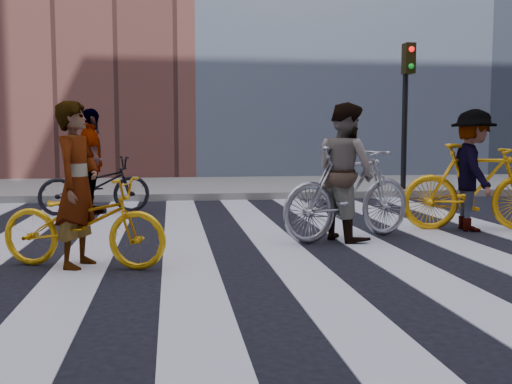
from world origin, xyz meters
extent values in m
plane|color=black|center=(0.00, 0.00, 0.00)|extent=(100.00, 100.00, 0.00)
cube|color=gray|center=(0.00, 7.50, 0.07)|extent=(100.00, 5.00, 0.15)
cube|color=silver|center=(-1.65, 0.00, 0.01)|extent=(0.55, 10.00, 0.01)
cube|color=silver|center=(-0.55, 0.00, 0.01)|extent=(0.55, 10.00, 0.01)
cube|color=silver|center=(0.55, 0.00, 0.01)|extent=(0.55, 10.00, 0.01)
cube|color=silver|center=(1.65, 0.00, 0.01)|extent=(0.55, 10.00, 0.01)
cube|color=silver|center=(2.75, 0.00, 0.01)|extent=(0.55, 10.00, 0.01)
cylinder|color=black|center=(4.40, 5.40, 1.60)|extent=(0.12, 0.12, 3.20)
cube|color=black|center=(4.40, 5.25, 3.00)|extent=(0.22, 0.28, 0.65)
sphere|color=red|center=(4.40, 5.10, 3.18)|extent=(0.12, 0.12, 0.12)
sphere|color=#0CCC26|center=(4.40, 5.10, 2.82)|extent=(0.12, 0.12, 0.12)
imported|color=#EFA90D|center=(-1.61, -1.11, 0.46)|extent=(1.86, 1.14, 0.92)
imported|color=#9D9FA7|center=(1.53, 0.08, 0.60)|extent=(2.08, 1.28, 1.21)
imported|color=#FCAA0E|center=(3.52, 0.59, 0.61)|extent=(2.11, 0.90, 1.23)
imported|color=black|center=(-2.01, 3.19, 0.49)|extent=(1.99, 1.19, 0.99)
imported|color=slate|center=(-1.66, -1.11, 0.84)|extent=(0.58, 0.71, 1.68)
imported|color=slate|center=(1.48, 0.08, 0.88)|extent=(0.93, 1.04, 1.75)
imported|color=slate|center=(3.47, 0.59, 0.85)|extent=(0.81, 1.19, 1.70)
imported|color=slate|center=(-2.06, 3.19, 0.90)|extent=(0.73, 1.14, 1.80)
camera|label=1|loc=(-0.73, -7.29, 1.33)|focal=42.00mm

